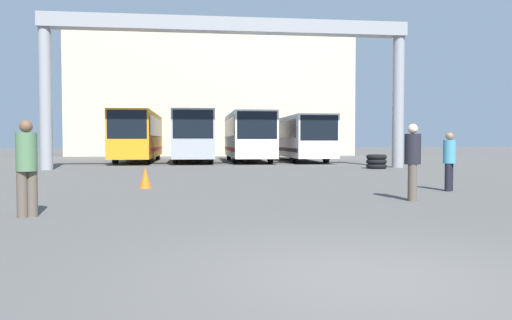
{
  "coord_description": "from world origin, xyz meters",
  "views": [
    {
      "loc": [
        -1.76,
        -4.99,
        1.44
      ],
      "look_at": [
        1.79,
        23.9,
        0.3
      ],
      "focal_mm": 35.0,
      "sensor_mm": 36.0,
      "label": 1
    }
  ],
  "objects": [
    {
      "name": "traffic_cone",
      "position": [
        -3.25,
        10.33,
        0.31
      ],
      "size": [
        0.36,
        0.36,
        0.63
      ],
      "color": "orange",
      "rests_on": "ground"
    },
    {
      "name": "bus_slot_0",
      "position": [
        -5.57,
        29.65,
        1.89
      ],
      "size": [
        2.44,
        11.54,
        3.28
      ],
      "color": "orange",
      "rests_on": "ground"
    },
    {
      "name": "pedestrian_near_left",
      "position": [
        -4.89,
        4.79,
        0.97
      ],
      "size": [
        0.38,
        0.38,
        1.82
      ],
      "rotation": [
        0.0,
        0.0,
        3.6
      ],
      "color": "brown",
      "rests_on": "ground"
    },
    {
      "name": "pedestrian_near_center",
      "position": [
        5.43,
        8.4,
        0.89
      ],
      "size": [
        0.35,
        0.35,
        1.67
      ],
      "rotation": [
        0.0,
        0.0,
        3.89
      ],
      "color": "black",
      "rests_on": "ground"
    },
    {
      "name": "bus_slot_2",
      "position": [
        1.86,
        28.95,
        1.87
      ],
      "size": [
        2.59,
        10.15,
        3.25
      ],
      "color": "silver",
      "rests_on": "ground"
    },
    {
      "name": "bus_slot_1",
      "position": [
        -1.86,
        29.05,
        1.91
      ],
      "size": [
        2.55,
        10.34,
        3.31
      ],
      "color": "#999EA5",
      "rests_on": "ground"
    },
    {
      "name": "overhead_gantry",
      "position": [
        0.0,
        20.44,
        6.03
      ],
      "size": [
        18.55,
        0.8,
        7.62
      ],
      "color": "gray",
      "rests_on": "ground"
    },
    {
      "name": "building_backdrop",
      "position": [
        0.0,
        47.26,
        5.81
      ],
      "size": [
        26.94,
        12.0,
        11.61
      ],
      "color": "beige",
      "rests_on": "ground"
    },
    {
      "name": "tire_stack",
      "position": [
        7.48,
        19.58,
        0.36
      ],
      "size": [
        1.04,
        1.04,
        0.72
      ],
      "color": "black",
      "rests_on": "ground"
    },
    {
      "name": "pedestrian_near_right",
      "position": [
        3.41,
        6.37,
        0.98
      ],
      "size": [
        0.38,
        0.38,
        1.84
      ],
      "rotation": [
        0.0,
        0.0,
        1.21
      ],
      "color": "brown",
      "rests_on": "ground"
    },
    {
      "name": "bus_slot_3",
      "position": [
        5.57,
        29.56,
        1.76
      ],
      "size": [
        2.53,
        11.36,
        3.05
      ],
      "color": "silver",
      "rests_on": "ground"
    },
    {
      "name": "ground_plane",
      "position": [
        0.0,
        0.0,
        0.0
      ],
      "size": [
        200.0,
        200.0,
        0.0
      ],
      "primitive_type": "plane",
      "color": "#514F4C"
    }
  ]
}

